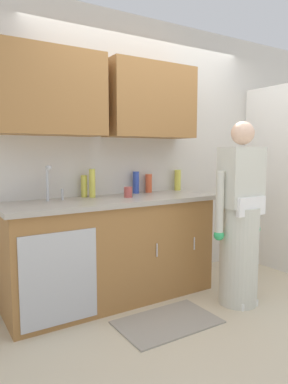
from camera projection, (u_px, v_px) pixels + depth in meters
ground_plane at (208, 313)px, 2.99m from camera, size 9.00×9.00×0.00m
kitchen_wall_with_uppers at (134, 140)px, 3.59m from camera, size 4.80×0.44×2.70m
closet_door_panel at (283, 179)px, 3.97m from camera, size 0.04×1.10×2.10m
counter_cabinet at (112, 252)px, 3.24m from camera, size 1.90×0.62×0.90m
countertop at (112, 201)px, 3.19m from camera, size 1.96×0.66×0.04m
sink at (58, 205)px, 2.93m from camera, size 0.50×0.36×0.35m
person_at_sink at (240, 228)px, 3.12m from camera, size 0.55×0.34×1.62m
floor_mat at (167, 322)px, 2.83m from camera, size 0.80×0.50×0.01m
bottle_cleaner_spray at (136, 182)px, 3.58m from camera, size 0.06×0.06×0.22m
bottle_water_short at (178, 180)px, 3.86m from camera, size 0.07×0.07×0.22m
bottle_dish_liquid at (148, 183)px, 3.66m from camera, size 0.07×0.07×0.19m
bottle_water_tall at (92, 183)px, 3.25m from camera, size 0.06×0.06×0.26m
bottle_soap at (84, 186)px, 3.29m from camera, size 0.06×0.06×0.20m
cup_by_sink at (128, 192)px, 3.27m from camera, size 0.08×0.08×0.10m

